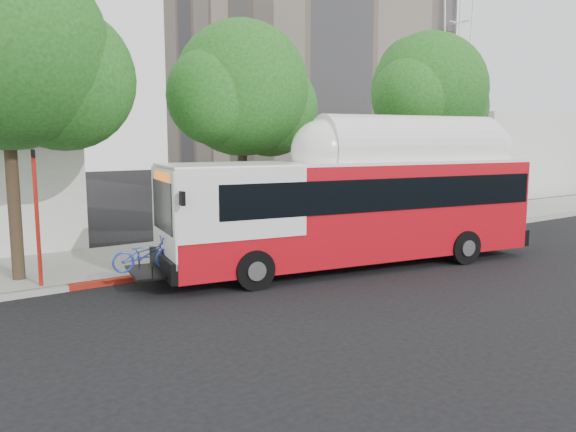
# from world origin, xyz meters

# --- Properties ---
(ground) EXTENTS (120.00, 120.00, 0.00)m
(ground) POSITION_xyz_m (0.00, 0.00, 0.00)
(ground) COLOR black
(ground) RESTS_ON ground
(sidewalk) EXTENTS (60.00, 5.00, 0.15)m
(sidewalk) POSITION_xyz_m (0.00, 6.50, 0.07)
(sidewalk) COLOR gray
(sidewalk) RESTS_ON ground
(curb_strip) EXTENTS (60.00, 0.30, 0.15)m
(curb_strip) POSITION_xyz_m (0.00, 3.90, 0.07)
(curb_strip) COLOR gray
(curb_strip) RESTS_ON ground
(red_curb_segment) EXTENTS (10.00, 0.32, 0.16)m
(red_curb_segment) POSITION_xyz_m (-3.00, 3.90, 0.08)
(red_curb_segment) COLOR maroon
(red_curb_segment) RESTS_ON ground
(street_tree_left) EXTENTS (6.67, 5.80, 9.74)m
(street_tree_left) POSITION_xyz_m (-8.53, 5.56, 6.60)
(street_tree_left) COLOR #2D2116
(street_tree_left) RESTS_ON ground
(street_tree_mid) EXTENTS (5.75, 5.00, 8.62)m
(street_tree_mid) POSITION_xyz_m (-0.59, 6.06, 5.91)
(street_tree_mid) COLOR #2D2116
(street_tree_mid) RESTS_ON ground
(street_tree_right) EXTENTS (6.21, 5.40, 9.18)m
(street_tree_right) POSITION_xyz_m (9.44, 5.86, 6.26)
(street_tree_right) COLOR #2D2116
(street_tree_right) RESTS_ON ground
(horizon_block) EXTENTS (20.00, 12.00, 6.00)m
(horizon_block) POSITION_xyz_m (30.00, 16.00, 3.00)
(horizon_block) COLOR silver
(horizon_block) RESTS_ON ground
(transit_bus) EXTENTS (13.97, 4.85, 4.07)m
(transit_bus) POSITION_xyz_m (0.81, 1.50, 1.90)
(transit_bus) COLOR #B50C16
(transit_bus) RESTS_ON ground
(signal_pole) EXTENTS (0.11, 0.38, 4.00)m
(signal_pole) POSITION_xyz_m (-8.63, 4.30, 2.05)
(signal_pole) COLOR #B51C13
(signal_pole) RESTS_ON ground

